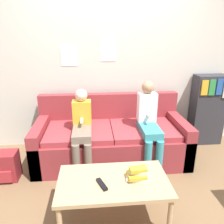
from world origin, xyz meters
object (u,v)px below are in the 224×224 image
object	(u,v)px
person_right	(149,122)
tv_remote	(102,184)
backpack	(6,166)
couch	(111,139)
coffee_table	(113,184)
bookshelf	(207,110)
person_left	(82,127)

from	to	relation	value
person_right	tv_remote	distance (m)	1.19
person_right	backpack	xyz separation A→B (m)	(-1.79, -0.18, -0.45)
couch	coffee_table	size ratio (longest dim) A/B	2.03
bookshelf	backpack	xyz separation A→B (m)	(-2.89, -0.75, -0.38)
couch	person_left	xyz separation A→B (m)	(-0.39, -0.23, 0.29)
person_left	tv_remote	size ratio (longest dim) A/B	6.01
backpack	coffee_table	bearing A→B (deg)	-30.49
person_left	tv_remote	bearing A→B (deg)	-78.20
bookshelf	person_right	bearing A→B (deg)	-152.59
person_left	bookshelf	distance (m)	2.04
coffee_table	person_left	distance (m)	0.97
coffee_table	person_left	size ratio (longest dim) A/B	0.97
person_left	tv_remote	xyz separation A→B (m)	(0.20, -0.96, -0.14)
bookshelf	coffee_table	bearing A→B (deg)	-138.06
couch	bookshelf	world-z (taller)	bookshelf
couch	tv_remote	xyz separation A→B (m)	(-0.19, -1.19, 0.16)
couch	coffee_table	world-z (taller)	couch
tv_remote	backpack	size ratio (longest dim) A/B	0.48
person_right	backpack	size ratio (longest dim) A/B	3.12
coffee_table	tv_remote	world-z (taller)	tv_remote
person_right	backpack	distance (m)	1.86
tv_remote	bookshelf	size ratio (longest dim) A/B	0.16
coffee_table	person_right	world-z (taller)	person_right
bookshelf	person_left	bearing A→B (deg)	-163.45
person_right	bookshelf	world-z (taller)	person_right
couch	person_right	bearing A→B (deg)	-24.09
coffee_table	backpack	size ratio (longest dim) A/B	2.80
person_left	backpack	size ratio (longest dim) A/B	2.89
coffee_table	person_left	xyz separation A→B (m)	(-0.31, 0.90, 0.19)
couch	backpack	world-z (taller)	couch
coffee_table	person_right	bearing A→B (deg)	58.79
bookshelf	backpack	distance (m)	3.01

